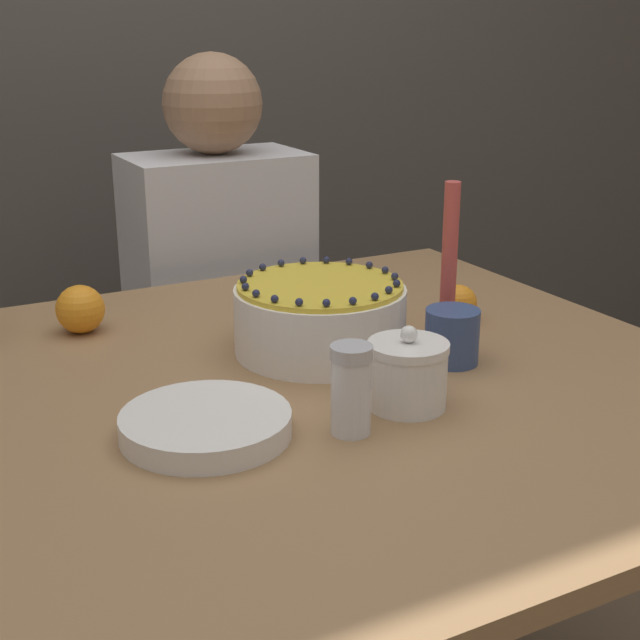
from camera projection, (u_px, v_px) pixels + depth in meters
wall_behind at (63, 14)px, 2.33m from camera, size 8.00×0.05×2.60m
dining_table at (310, 448)px, 1.37m from camera, size 1.23×1.15×0.78m
cake at (320, 318)px, 1.42m from camera, size 0.28×0.28×0.13m
sugar_bowl at (407, 374)px, 1.22m from camera, size 0.11×0.11×0.12m
sugar_shaker at (351, 389)px, 1.14m from camera, size 0.06×0.06×0.12m
plate_stack at (206, 424)px, 1.15m from camera, size 0.22×0.22×0.03m
candle at (448, 280)px, 1.44m from camera, size 0.06×0.06×0.27m
cup at (452, 336)px, 1.38m from camera, size 0.08×0.08×0.09m
orange_fruit_0 at (458, 303)px, 1.58m from camera, size 0.07×0.07×0.07m
orange_fruit_1 at (80, 309)px, 1.52m from camera, size 0.08×0.08×0.08m
person_man_blue_shirt at (222, 350)px, 2.13m from camera, size 0.40×0.34×1.22m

